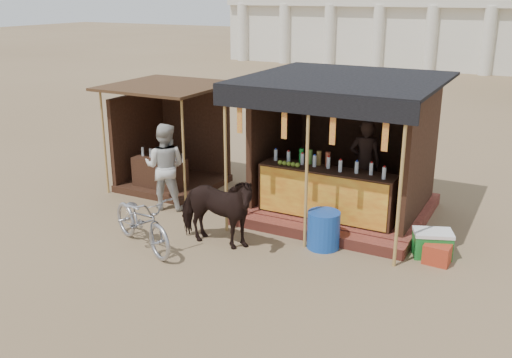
{
  "coord_description": "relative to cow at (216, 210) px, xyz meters",
  "views": [
    {
      "loc": [
        4.53,
        -7.02,
        4.3
      ],
      "look_at": [
        0.0,
        1.6,
        1.1
      ],
      "focal_mm": 40.0,
      "sensor_mm": 36.0,
      "label": 1
    }
  ],
  "objects": [
    {
      "name": "main_stall",
      "position": [
        1.43,
        2.5,
        0.35
      ],
      "size": [
        3.6,
        3.61,
        2.78
      ],
      "color": "brown",
      "rests_on": "ground"
    },
    {
      "name": "ground",
      "position": [
        0.41,
        -0.86,
        -0.67
      ],
      "size": [
        120.0,
        120.0,
        0.0
      ],
      "primitive_type": "plane",
      "color": "#846B4C",
      "rests_on": "ground"
    },
    {
      "name": "motorbike",
      "position": [
        -1.11,
        -0.65,
        -0.17
      ],
      "size": [
        2.02,
        1.4,
        1.01
      ],
      "primitive_type": "imported",
      "rotation": [
        0.0,
        0.0,
        1.15
      ],
      "color": "#999AA1",
      "rests_on": "ground"
    },
    {
      "name": "cow",
      "position": [
        0.0,
        0.0,
        0.0
      ],
      "size": [
        1.62,
        0.79,
        1.35
      ],
      "primitive_type": "imported",
      "rotation": [
        0.0,
        0.0,
        1.61
      ],
      "color": "black",
      "rests_on": "ground"
    },
    {
      "name": "red_crate",
      "position": [
        3.61,
        1.14,
        -0.51
      ],
      "size": [
        0.44,
        0.39,
        0.33
      ],
      "primitive_type": "cube",
      "rotation": [
        0.0,
        0.0,
        -0.05
      ],
      "color": "#A1321A",
      "rests_on": "ground"
    },
    {
      "name": "bystander",
      "position": [
        -1.91,
        1.14,
        0.23
      ],
      "size": [
        1.03,
        0.9,
        1.8
      ],
      "primitive_type": "imported",
      "rotation": [
        0.0,
        0.0,
        3.43
      ],
      "color": "beige",
      "rests_on": "ground"
    },
    {
      "name": "cooler",
      "position": [
        3.48,
        1.36,
        -0.44
      ],
      "size": [
        0.76,
        0.64,
        0.46
      ],
      "color": "#1B7A2B",
      "rests_on": "ground"
    },
    {
      "name": "secondary_stall",
      "position": [
        -2.76,
        2.37,
        0.18
      ],
      "size": [
        2.4,
        2.4,
        2.38
      ],
      "color": "#382014",
      "rests_on": "ground"
    },
    {
      "name": "blue_barrel",
      "position": [
        1.71,
        0.82,
        -0.34
      ],
      "size": [
        0.66,
        0.66,
        0.67
      ],
      "primitive_type": "cylinder",
      "rotation": [
        0.0,
        0.0,
        -0.16
      ],
      "color": "#1647A8",
      "rests_on": "ground"
    }
  ]
}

